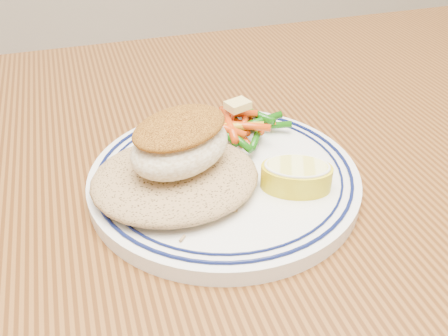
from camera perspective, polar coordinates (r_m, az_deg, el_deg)
dining_table at (r=0.50m, az=4.25°, el=-13.71°), size 1.50×0.90×0.75m
plate at (r=0.46m, az=-0.00°, el=-1.08°), size 0.25×0.25×0.02m
rice_pilaf at (r=0.43m, az=-5.61°, el=-0.79°), size 0.15×0.13×0.03m
fish_fillet at (r=0.42m, az=-5.04°, el=2.99°), size 0.11×0.10×0.05m
vegetable_pile at (r=0.50m, az=1.70°, el=4.98°), size 0.10×0.09×0.03m
butter_pat at (r=0.49m, az=1.59°, el=7.20°), size 0.03×0.02×0.01m
lemon_wedge at (r=0.43m, az=8.28°, el=-0.81°), size 0.07×0.07×0.02m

